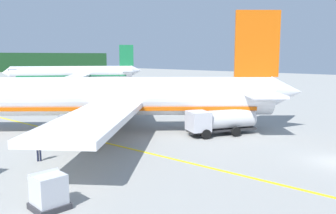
{
  "coord_description": "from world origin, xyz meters",
  "views": [
    {
      "loc": [
        -26.54,
        -6.6,
        7.58
      ],
      "look_at": [
        -1.51,
        14.47,
        2.8
      ],
      "focal_mm": 38.23,
      "sensor_mm": 36.0,
      "label": 1
    }
  ],
  "objects_px": {
    "airliner_foreground": "(97,97)",
    "crew_loader_left": "(39,147)",
    "service_truck_fuel": "(220,121)",
    "cargo_container_near": "(49,191)",
    "airliner_mid_apron": "(75,73)"
  },
  "relations": [
    {
      "from": "airliner_foreground",
      "to": "crew_loader_left",
      "type": "xyz_separation_m",
      "value": [
        -9.4,
        -5.11,
        -2.33
      ]
    },
    {
      "from": "service_truck_fuel",
      "to": "cargo_container_near",
      "type": "height_order",
      "value": "service_truck_fuel"
    },
    {
      "from": "airliner_foreground",
      "to": "crew_loader_left",
      "type": "bearing_deg",
      "value": -151.46
    },
    {
      "from": "cargo_container_near",
      "to": "airliner_foreground",
      "type": "bearing_deg",
      "value": 43.87
    },
    {
      "from": "cargo_container_near",
      "to": "crew_loader_left",
      "type": "relative_size",
      "value": 1.06
    },
    {
      "from": "airliner_mid_apron",
      "to": "cargo_container_near",
      "type": "bearing_deg",
      "value": -126.36
    },
    {
      "from": "airliner_foreground",
      "to": "airliner_mid_apron",
      "type": "bearing_deg",
      "value": 56.55
    },
    {
      "from": "service_truck_fuel",
      "to": "crew_loader_left",
      "type": "xyz_separation_m",
      "value": [
        -15.64,
        5.43,
        -0.34
      ]
    },
    {
      "from": "airliner_foreground",
      "to": "service_truck_fuel",
      "type": "height_order",
      "value": "airliner_foreground"
    },
    {
      "from": "airliner_mid_apron",
      "to": "service_truck_fuel",
      "type": "xyz_separation_m",
      "value": [
        -28.0,
        -62.38,
        -1.52
      ]
    },
    {
      "from": "airliner_foreground",
      "to": "airliner_mid_apron",
      "type": "height_order",
      "value": "airliner_foreground"
    },
    {
      "from": "airliner_foreground",
      "to": "crew_loader_left",
      "type": "relative_size",
      "value": 18.8
    },
    {
      "from": "crew_loader_left",
      "to": "airliner_mid_apron",
      "type": "bearing_deg",
      "value": 52.53
    },
    {
      "from": "service_truck_fuel",
      "to": "crew_loader_left",
      "type": "relative_size",
      "value": 3.82
    },
    {
      "from": "airliner_mid_apron",
      "to": "airliner_foreground",
      "type": "bearing_deg",
      "value": -123.45
    }
  ]
}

